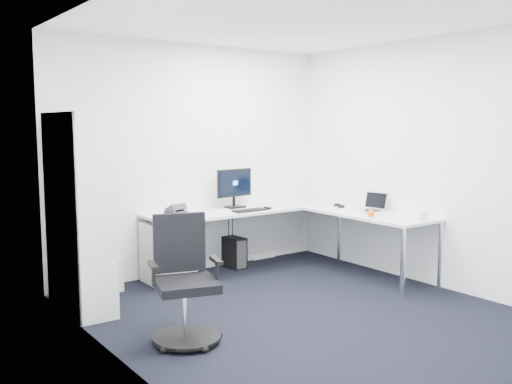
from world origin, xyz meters
TOP-DOWN VIEW (x-y plane):
  - ground at (0.00, 0.00)m, footprint 4.20×4.20m
  - ceiling at (0.00, 0.00)m, footprint 4.20×4.20m
  - wall_back at (0.00, 2.10)m, footprint 3.60×0.02m
  - wall_left at (-1.80, 0.00)m, footprint 0.02×4.20m
  - wall_right at (1.80, 0.00)m, footprint 0.02×4.20m
  - l_desk at (0.55, 1.40)m, footprint 2.59×1.45m
  - drawer_pedestal at (-0.53, 1.79)m, footprint 0.44×0.55m
  - bookshelf at (-1.62, 1.45)m, footprint 0.37×0.94m
  - task_chair at (-1.23, 0.12)m, footprint 0.72×0.72m
  - black_pc_tower at (0.45, 1.95)m, footprint 0.20×0.40m
  - beige_pc_tower at (-1.14, 1.97)m, footprint 0.20×0.40m
  - power_strip at (1.03, 2.10)m, footprint 0.35×0.06m
  - monitor at (0.43, 1.87)m, footprint 0.52×0.21m
  - black_keyboard at (0.42, 1.55)m, footprint 0.42×0.16m
  - mouse at (0.68, 1.54)m, footprint 0.05×0.09m
  - desk_phone at (-0.44, 1.74)m, footprint 0.22×0.22m
  - laptop at (1.50, 0.72)m, footprint 0.35×0.35m
  - white_keyboard at (1.33, 0.77)m, footprint 0.17×0.41m
  - headphones at (1.51, 1.18)m, footprint 0.19×0.23m
  - orange_fruit at (1.26, 0.43)m, footprint 0.08×0.08m
  - tissue_box at (1.55, 0.06)m, footprint 0.12×0.24m

SIDE VIEW (x-z plane):
  - ground at x=0.00m, z-range 0.00..0.00m
  - power_strip at x=1.03m, z-range 0.00..0.04m
  - beige_pc_tower at x=-1.14m, z-range 0.00..0.37m
  - black_pc_tower at x=0.45m, z-range 0.00..0.38m
  - drawer_pedestal at x=-0.53m, z-range 0.00..0.68m
  - l_desk at x=0.55m, z-range 0.00..0.76m
  - task_chair at x=-1.23m, z-range 0.00..1.04m
  - white_keyboard at x=1.33m, z-range 0.76..0.77m
  - black_keyboard at x=0.42m, z-range 0.76..0.78m
  - mouse at x=0.68m, z-range 0.76..0.78m
  - headphones at x=1.51m, z-range 0.76..0.81m
  - orange_fruit at x=1.26m, z-range 0.76..0.84m
  - tissue_box at x=1.55m, z-range 0.76..0.84m
  - desk_phone at x=-0.44m, z-range 0.76..0.89m
  - laptop at x=1.50m, z-range 0.76..0.98m
  - bookshelf at x=-1.62m, z-range 0.00..1.88m
  - monitor at x=0.43m, z-range 0.76..1.24m
  - wall_back at x=0.00m, z-range 0.00..2.70m
  - wall_left at x=-1.80m, z-range 0.00..2.70m
  - wall_right at x=1.80m, z-range 0.00..2.70m
  - ceiling at x=0.00m, z-range 2.70..2.70m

